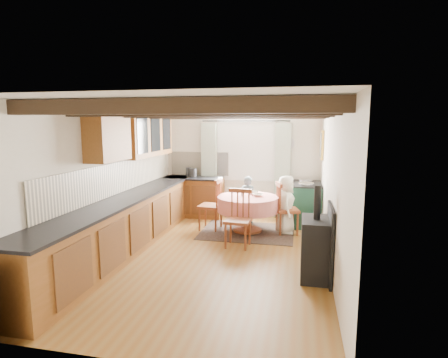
% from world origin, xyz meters
% --- Properties ---
extents(floor, '(3.60, 5.50, 0.00)m').
position_xyz_m(floor, '(0.00, 0.00, 0.00)').
color(floor, brown).
rests_on(floor, ground).
extents(ceiling, '(3.60, 5.50, 0.00)m').
position_xyz_m(ceiling, '(0.00, 0.00, 2.40)').
color(ceiling, white).
rests_on(ceiling, ground).
extents(wall_back, '(3.60, 0.00, 2.40)m').
position_xyz_m(wall_back, '(0.00, 2.75, 1.20)').
color(wall_back, silver).
rests_on(wall_back, ground).
extents(wall_front, '(3.60, 0.00, 2.40)m').
position_xyz_m(wall_front, '(0.00, -2.75, 1.20)').
color(wall_front, silver).
rests_on(wall_front, ground).
extents(wall_left, '(0.00, 5.50, 2.40)m').
position_xyz_m(wall_left, '(-1.80, 0.00, 1.20)').
color(wall_left, silver).
rests_on(wall_left, ground).
extents(wall_right, '(0.00, 5.50, 2.40)m').
position_xyz_m(wall_right, '(1.80, 0.00, 1.20)').
color(wall_right, silver).
rests_on(wall_right, ground).
extents(beam_a, '(3.60, 0.16, 0.16)m').
position_xyz_m(beam_a, '(0.00, -2.00, 2.31)').
color(beam_a, black).
rests_on(beam_a, ceiling).
extents(beam_b, '(3.60, 0.16, 0.16)m').
position_xyz_m(beam_b, '(0.00, -1.00, 2.31)').
color(beam_b, black).
rests_on(beam_b, ceiling).
extents(beam_c, '(3.60, 0.16, 0.16)m').
position_xyz_m(beam_c, '(0.00, 0.00, 2.31)').
color(beam_c, black).
rests_on(beam_c, ceiling).
extents(beam_d, '(3.60, 0.16, 0.16)m').
position_xyz_m(beam_d, '(0.00, 1.00, 2.31)').
color(beam_d, black).
rests_on(beam_d, ceiling).
extents(beam_e, '(3.60, 0.16, 0.16)m').
position_xyz_m(beam_e, '(0.00, 2.00, 2.31)').
color(beam_e, black).
rests_on(beam_e, ceiling).
extents(splash_left, '(0.02, 4.50, 0.55)m').
position_xyz_m(splash_left, '(-1.78, 0.30, 1.20)').
color(splash_left, beige).
rests_on(splash_left, wall_left).
extents(splash_back, '(1.40, 0.02, 0.55)m').
position_xyz_m(splash_back, '(-1.00, 2.73, 1.20)').
color(splash_back, beige).
rests_on(splash_back, wall_back).
extents(base_cabinet_left, '(0.60, 5.30, 0.88)m').
position_xyz_m(base_cabinet_left, '(-1.50, 0.00, 0.44)').
color(base_cabinet_left, brown).
rests_on(base_cabinet_left, floor).
extents(base_cabinet_back, '(1.30, 0.60, 0.88)m').
position_xyz_m(base_cabinet_back, '(-1.05, 2.45, 0.44)').
color(base_cabinet_back, brown).
rests_on(base_cabinet_back, floor).
extents(worktop_left, '(0.64, 5.30, 0.04)m').
position_xyz_m(worktop_left, '(-1.48, 0.00, 0.90)').
color(worktop_left, black).
rests_on(worktop_left, base_cabinet_left).
extents(worktop_back, '(1.30, 0.64, 0.04)m').
position_xyz_m(worktop_back, '(-1.05, 2.43, 0.90)').
color(worktop_back, black).
rests_on(worktop_back, base_cabinet_back).
extents(wall_cabinet_glass, '(0.34, 1.80, 0.90)m').
position_xyz_m(wall_cabinet_glass, '(-1.63, 1.20, 1.95)').
color(wall_cabinet_glass, brown).
rests_on(wall_cabinet_glass, wall_left).
extents(wall_cabinet_solid, '(0.34, 0.90, 0.70)m').
position_xyz_m(wall_cabinet_solid, '(-1.63, -0.30, 1.90)').
color(wall_cabinet_solid, brown).
rests_on(wall_cabinet_solid, wall_left).
extents(window_frame, '(1.34, 0.03, 1.54)m').
position_xyz_m(window_frame, '(0.10, 2.73, 1.60)').
color(window_frame, white).
rests_on(window_frame, wall_back).
extents(window_pane, '(1.20, 0.01, 1.40)m').
position_xyz_m(window_pane, '(0.10, 2.74, 1.60)').
color(window_pane, white).
rests_on(window_pane, wall_back).
extents(curtain_left, '(0.35, 0.10, 2.10)m').
position_xyz_m(curtain_left, '(-0.75, 2.65, 1.10)').
color(curtain_left, '#8FA583').
rests_on(curtain_left, wall_back).
extents(curtain_right, '(0.35, 0.10, 2.10)m').
position_xyz_m(curtain_right, '(0.95, 2.65, 1.10)').
color(curtain_right, '#8FA583').
rests_on(curtain_right, wall_back).
extents(curtain_rod, '(2.00, 0.03, 0.03)m').
position_xyz_m(curtain_rod, '(0.10, 2.65, 2.20)').
color(curtain_rod, black).
rests_on(curtain_rod, wall_back).
extents(wall_picture, '(0.04, 0.50, 0.60)m').
position_xyz_m(wall_picture, '(1.77, 2.30, 1.70)').
color(wall_picture, gold).
rests_on(wall_picture, wall_right).
extents(wall_plate, '(0.30, 0.02, 0.30)m').
position_xyz_m(wall_plate, '(1.05, 2.72, 1.70)').
color(wall_plate, silver).
rests_on(wall_plate, wall_back).
extents(rug, '(1.82, 1.41, 0.01)m').
position_xyz_m(rug, '(0.35, 1.41, 0.01)').
color(rug, black).
rests_on(rug, floor).
extents(dining_table, '(1.20, 1.20, 0.72)m').
position_xyz_m(dining_table, '(0.35, 1.41, 0.36)').
color(dining_table, tan).
rests_on(dining_table, floor).
extents(chair_near, '(0.47, 0.48, 1.01)m').
position_xyz_m(chair_near, '(0.31, 0.51, 0.51)').
color(chair_near, brown).
rests_on(chair_near, floor).
extents(chair_left, '(0.51, 0.49, 1.05)m').
position_xyz_m(chair_left, '(-0.42, 1.46, 0.52)').
color(chair_left, brown).
rests_on(chair_left, floor).
extents(chair_right, '(0.56, 0.54, 1.02)m').
position_xyz_m(chair_right, '(1.12, 1.50, 0.51)').
color(chair_right, brown).
rests_on(chair_right, floor).
extents(aga_range, '(0.64, 0.99, 0.91)m').
position_xyz_m(aga_range, '(1.47, 2.23, 0.46)').
color(aga_range, '#1A4131').
rests_on(aga_range, floor).
extents(cast_iron_stove, '(0.39, 0.65, 1.31)m').
position_xyz_m(cast_iron_stove, '(1.58, -0.52, 0.65)').
color(cast_iron_stove, black).
rests_on(cast_iron_stove, floor).
extents(child_far, '(0.43, 0.34, 1.02)m').
position_xyz_m(child_far, '(0.25, 2.11, 0.51)').
color(child_far, '#3D4F55').
rests_on(child_far, floor).
extents(child_right, '(0.41, 0.59, 1.14)m').
position_xyz_m(child_right, '(1.09, 1.51, 0.57)').
color(child_right, white).
rests_on(child_right, floor).
extents(bowl_a, '(0.22, 0.22, 0.05)m').
position_xyz_m(bowl_a, '(0.54, 1.49, 0.75)').
color(bowl_a, silver).
rests_on(bowl_a, dining_table).
extents(bowl_b, '(0.28, 0.28, 0.06)m').
position_xyz_m(bowl_b, '(0.42, 1.68, 0.75)').
color(bowl_b, silver).
rests_on(bowl_b, dining_table).
extents(cup, '(0.11, 0.11, 0.08)m').
position_xyz_m(cup, '(0.23, 1.49, 0.76)').
color(cup, silver).
rests_on(cup, dining_table).
extents(canister_tall, '(0.12, 0.12, 0.21)m').
position_xyz_m(canister_tall, '(-1.20, 2.48, 1.03)').
color(canister_tall, '#262628').
rests_on(canister_tall, worktop_back).
extents(canister_wide, '(0.18, 0.18, 0.20)m').
position_xyz_m(canister_wide, '(-1.08, 2.45, 1.02)').
color(canister_wide, '#262628').
rests_on(canister_wide, worktop_back).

